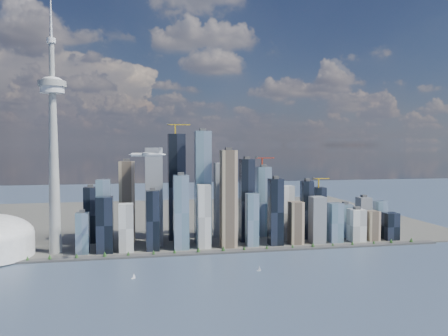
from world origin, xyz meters
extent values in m
plane|color=#36465E|center=(0.00, 0.00, 0.00)|extent=(4000.00, 4000.00, 0.00)
cube|color=#383838|center=(0.00, 250.00, 2.00)|extent=(1100.00, 22.00, 4.00)
cube|color=#4C4C47|center=(0.00, 700.00, 1.50)|extent=(1400.00, 900.00, 3.00)
cylinder|color=#3F2D1E|center=(-390.00, 250.00, 5.20)|extent=(1.00, 1.00, 2.40)
cone|color=#224C1B|center=(-390.00, 250.00, 8.80)|extent=(7.20, 7.20, 8.00)
cylinder|color=#3F2D1E|center=(-303.33, 250.00, 5.20)|extent=(1.00, 1.00, 2.40)
cone|color=#224C1B|center=(-303.33, 250.00, 8.80)|extent=(7.20, 7.20, 8.00)
cylinder|color=#3F2D1E|center=(-216.67, 250.00, 5.20)|extent=(1.00, 1.00, 2.40)
cone|color=#224C1B|center=(-216.67, 250.00, 8.80)|extent=(7.20, 7.20, 8.00)
cylinder|color=#3F2D1E|center=(-130.00, 250.00, 5.20)|extent=(1.00, 1.00, 2.40)
cone|color=#224C1B|center=(-130.00, 250.00, 8.80)|extent=(7.20, 7.20, 8.00)
cylinder|color=#3F2D1E|center=(-43.33, 250.00, 5.20)|extent=(1.00, 1.00, 2.40)
cone|color=#224C1B|center=(-43.33, 250.00, 8.80)|extent=(7.20, 7.20, 8.00)
cylinder|color=#3F2D1E|center=(43.33, 250.00, 5.20)|extent=(1.00, 1.00, 2.40)
cone|color=#224C1B|center=(43.33, 250.00, 8.80)|extent=(7.20, 7.20, 8.00)
cylinder|color=#3F2D1E|center=(130.00, 250.00, 5.20)|extent=(1.00, 1.00, 2.40)
cone|color=#224C1B|center=(130.00, 250.00, 8.80)|extent=(7.20, 7.20, 8.00)
cylinder|color=#3F2D1E|center=(216.67, 250.00, 5.20)|extent=(1.00, 1.00, 2.40)
cone|color=#224C1B|center=(216.67, 250.00, 8.80)|extent=(7.20, 7.20, 8.00)
cylinder|color=#3F2D1E|center=(303.33, 250.00, 5.20)|extent=(1.00, 1.00, 2.40)
cone|color=#224C1B|center=(303.33, 250.00, 8.80)|extent=(7.20, 7.20, 8.00)
cylinder|color=#3F2D1E|center=(390.00, 250.00, 5.20)|extent=(1.00, 1.00, 2.40)
cone|color=#224C1B|center=(390.00, 250.00, 8.80)|extent=(7.20, 7.20, 8.00)
cylinder|color=#3F2D1E|center=(476.67, 250.00, 5.20)|extent=(1.00, 1.00, 2.40)
cone|color=#224C1B|center=(476.67, 250.00, 8.80)|extent=(7.20, 7.20, 8.00)
cube|color=black|center=(-200.00, 290.00, 62.08)|extent=(34.00, 34.00, 118.16)
cube|color=#698B9F|center=(-200.00, 340.00, 78.19)|extent=(30.00, 30.00, 150.38)
cube|color=silver|center=(-150.00, 290.00, 54.02)|extent=(30.00, 30.00, 102.04)
cube|color=tan|center=(-150.00, 395.00, 96.99)|extent=(36.00, 36.00, 187.98)
cube|color=slate|center=(-95.00, 340.00, 113.10)|extent=(38.00, 38.00, 220.20)
cube|color=black|center=(-95.00, 290.00, 67.45)|extent=(28.00, 28.00, 128.90)
cube|color=#698B9F|center=(-40.00, 290.00, 83.56)|extent=(32.00, 32.00, 161.12)
cube|color=black|center=(-40.00, 395.00, 129.21)|extent=(40.00, 40.00, 252.42)
cube|color=#698B9F|center=(15.00, 340.00, 131.90)|extent=(36.00, 36.00, 257.80)
cube|color=silver|center=(15.00, 290.00, 72.82)|extent=(28.00, 28.00, 139.64)
cube|color=tan|center=(70.00, 290.00, 110.41)|extent=(34.00, 34.00, 214.83)
cube|color=slate|center=(70.00, 395.00, 94.30)|extent=(30.00, 30.00, 182.61)
cube|color=black|center=(125.00, 340.00, 99.67)|extent=(32.00, 32.00, 193.35)
cube|color=#698B9F|center=(125.00, 290.00, 62.08)|extent=(26.00, 26.00, 118.16)
cube|color=black|center=(175.00, 290.00, 78.19)|extent=(30.00, 30.00, 150.38)
cube|color=#698B9F|center=(175.00, 395.00, 88.93)|extent=(34.00, 34.00, 171.86)
cube|color=silver|center=(225.00, 340.00, 67.45)|extent=(28.00, 28.00, 128.90)
cube|color=tan|center=(225.00, 290.00, 51.34)|extent=(30.00, 30.00, 96.67)
cube|color=slate|center=(275.00, 290.00, 56.71)|extent=(32.00, 32.00, 107.41)
cube|color=black|center=(275.00, 340.00, 72.82)|extent=(26.00, 26.00, 139.64)
cube|color=#698B9F|center=(325.00, 290.00, 48.65)|extent=(30.00, 30.00, 91.30)
cube|color=black|center=(325.00, 395.00, 62.08)|extent=(28.00, 28.00, 118.16)
cube|color=#698B9F|center=(375.00, 340.00, 43.28)|extent=(30.00, 30.00, 80.56)
cube|color=silver|center=(375.00, 290.00, 40.60)|extent=(34.00, 34.00, 75.19)
cube|color=tan|center=(420.00, 290.00, 37.91)|extent=(28.00, 28.00, 69.82)
cube|color=slate|center=(420.00, 340.00, 51.34)|extent=(30.00, 30.00, 96.67)
cube|color=black|center=(465.00, 290.00, 35.22)|extent=(32.00, 32.00, 64.45)
cube|color=#698B9F|center=(465.00, 340.00, 45.97)|extent=(26.00, 26.00, 85.93)
cube|color=black|center=(-240.00, 395.00, 67.45)|extent=(30.00, 30.00, 128.90)
cube|color=#698B9F|center=(-240.00, 290.00, 45.97)|extent=(26.00, 26.00, 85.93)
cube|color=gold|center=(-40.00, 395.00, 266.42)|extent=(3.00, 3.00, 22.00)
cube|color=gold|center=(-31.75, 395.00, 277.42)|extent=(55.00, 2.20, 2.20)
cube|color=#383838|center=(-56.50, 395.00, 279.42)|extent=(6.00, 4.00, 4.00)
cube|color=#A22917|center=(175.00, 395.00, 185.86)|extent=(3.00, 3.00, 22.00)
cube|color=#A22917|center=(182.20, 395.00, 196.86)|extent=(48.00, 2.20, 2.20)
cube|color=#383838|center=(160.60, 395.00, 198.86)|extent=(6.00, 4.00, 4.00)
cube|color=gold|center=(325.00, 395.00, 132.16)|extent=(3.00, 3.00, 22.00)
cube|color=gold|center=(331.75, 395.00, 143.16)|extent=(45.00, 2.20, 2.20)
cube|color=#383838|center=(311.50, 395.00, 145.16)|extent=(6.00, 4.00, 4.00)
cone|color=gray|center=(-300.00, 310.00, 173.00)|extent=(26.00, 26.00, 340.00)
cylinder|color=silver|center=(-300.00, 310.00, 343.00)|extent=(48.00, 48.00, 14.00)
cylinder|color=gray|center=(-300.00, 310.00, 355.00)|extent=(56.00, 56.00, 12.00)
ellipsoid|color=silver|center=(-300.00, 310.00, 363.00)|extent=(40.00, 40.00, 14.00)
cylinder|color=gray|center=(-300.00, 310.00, 403.00)|extent=(11.00, 11.00, 80.00)
cylinder|color=silver|center=(-300.00, 310.00, 443.00)|extent=(18.00, 18.00, 10.00)
cone|color=silver|center=(-300.00, 310.00, 501.00)|extent=(7.00, 7.00, 105.00)
cylinder|color=silver|center=(-112.17, 170.75, 211.14)|extent=(55.69, 10.06, 6.82)
cone|color=silver|center=(-140.88, 169.06, 211.14)|extent=(7.84, 7.24, 6.82)
cone|color=silver|center=(-82.40, 172.50, 211.14)|extent=(11.03, 7.43, 6.82)
cube|color=silver|center=(-114.30, 170.62, 214.76)|extent=(12.01, 60.04, 1.07)
cylinder|color=silver|center=(-113.61, 158.93, 213.05)|extent=(11.92, 4.52, 3.83)
cylinder|color=silver|center=(-114.98, 182.32, 213.05)|extent=(11.92, 4.52, 3.83)
cylinder|color=#3F3F3F|center=(-119.99, 158.55, 213.05)|extent=(0.82, 8.52, 8.52)
cylinder|color=#3F3F3F|center=(-121.36, 181.94, 213.05)|extent=(0.82, 8.52, 8.52)
cube|color=silver|center=(-85.59, 172.31, 217.95)|extent=(6.00, 1.20, 11.72)
cube|color=silver|center=(-85.59, 172.31, 223.92)|extent=(5.80, 19.41, 0.75)
cube|color=white|center=(-137.53, 103.75, 0.43)|extent=(6.72, 3.77, 0.86)
cylinder|color=#999999|center=(-137.53, 103.75, 5.37)|extent=(0.26, 0.26, 9.66)
cube|color=white|center=(85.91, 106.52, 0.44)|extent=(6.91, 4.03, 0.88)
cylinder|color=#999999|center=(85.91, 106.52, 5.52)|extent=(0.27, 0.27, 9.94)
camera|label=1|loc=(-126.87, -648.22, 228.69)|focal=35.00mm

